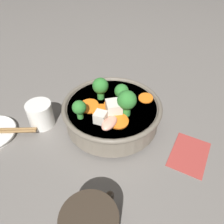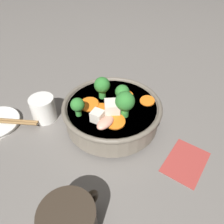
# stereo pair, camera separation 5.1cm
# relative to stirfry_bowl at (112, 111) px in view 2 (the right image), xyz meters

# --- Properties ---
(ground_plane) EXTENTS (3.00, 3.00, 0.00)m
(ground_plane) POSITION_rel_stirfry_bowl_xyz_m (0.00, 0.00, -0.05)
(ground_plane) COLOR slate
(stirfry_bowl) EXTENTS (0.24, 0.24, 0.13)m
(stirfry_bowl) POSITION_rel_stirfry_bowl_xyz_m (0.00, 0.00, 0.00)
(stirfry_bowl) COLOR slate
(stirfry_bowl) RESTS_ON ground_plane
(tea_cup) EXTENTS (0.06, 0.06, 0.06)m
(tea_cup) POSITION_rel_stirfry_bowl_xyz_m (-0.09, 0.15, -0.01)
(tea_cup) COLOR white
(tea_cup) RESTS_ON ground_plane
(dark_mug) EXTENTS (0.11, 0.09, 0.08)m
(dark_mug) POSITION_rel_stirfry_bowl_xyz_m (-0.25, -0.11, -0.01)
(dark_mug) COLOR #33281E
(dark_mug) RESTS_ON ground_plane
(napkin) EXTENTS (0.11, 0.08, 0.00)m
(napkin) POSITION_rel_stirfry_bowl_xyz_m (0.01, -0.20, -0.04)
(napkin) COLOR #A33833
(napkin) RESTS_ON ground_plane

